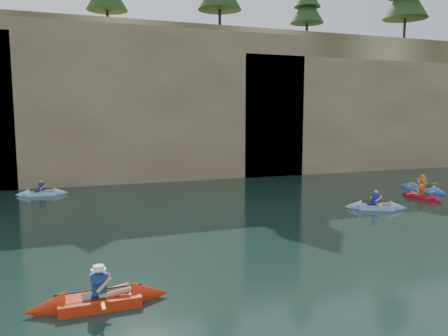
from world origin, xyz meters
name	(u,v)px	position (x,y,z in m)	size (l,w,h in m)	color
ground	(236,315)	(0.00, 0.00, 0.00)	(160.00, 160.00, 0.00)	black
cliff	(113,101)	(0.00, 30.00, 6.00)	(70.00, 16.00, 12.00)	tan
cliff_slab_center	(151,103)	(2.00, 22.60, 5.70)	(24.00, 2.40, 11.40)	tan
cliff_slab_east	(376,114)	(22.00, 22.60, 4.92)	(26.00, 2.40, 9.84)	tan
sea_cave_center	(66,163)	(-4.00, 21.95, 1.60)	(3.50, 1.00, 3.20)	black
sea_cave_east	(254,148)	(10.00, 21.95, 2.25)	(5.00, 1.00, 4.50)	black
main_kayaker	(100,300)	(-3.16, 1.66, 0.18)	(3.66, 2.47, 1.36)	red
kayaker_ltblue_near	(375,206)	(11.20, 8.82, 0.15)	(3.16, 2.23, 1.25)	#8BB7E9
kayaker_red_far	(421,197)	(15.53, 10.20, 0.14)	(2.20, 3.05, 1.10)	red
kayaker_ltblue_mid	(42,193)	(-5.44, 18.86, 0.14)	(3.07, 2.30, 1.16)	#96CEFC
kayaker_blue_east	(422,188)	(17.63, 12.29, 0.16)	(2.57, 3.74, 1.32)	#4687EE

